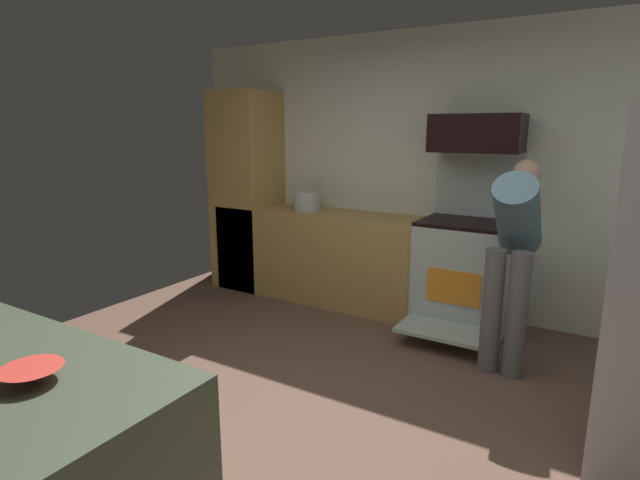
# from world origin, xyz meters

# --- Properties ---
(ground_plane) EXTENTS (5.20, 4.80, 0.02)m
(ground_plane) POSITION_xyz_m (0.00, 0.00, -0.01)
(ground_plane) COLOR brown
(wall_back) EXTENTS (5.20, 0.12, 2.60)m
(wall_back) POSITION_xyz_m (0.00, 2.34, 1.30)
(wall_back) COLOR silver
(wall_back) RESTS_ON ground
(lower_cabinet_run) EXTENTS (2.40, 0.60, 0.90)m
(lower_cabinet_run) POSITION_xyz_m (-0.90, 1.98, 0.45)
(lower_cabinet_run) COLOR #B08C4B
(lower_cabinet_run) RESTS_ON ground
(cabinet_column) EXTENTS (0.60, 0.60, 2.10)m
(cabinet_column) POSITION_xyz_m (-1.90, 1.98, 1.05)
(cabinet_column) COLOR #B08C4B
(cabinet_column) RESTS_ON ground
(oven_range) EXTENTS (0.76, 1.04, 1.52)m
(oven_range) POSITION_xyz_m (0.51, 1.97, 0.51)
(oven_range) COLOR #B0C1B7
(oven_range) RESTS_ON ground
(microwave) EXTENTS (0.74, 0.38, 0.32)m
(microwave) POSITION_xyz_m (0.51, 2.06, 1.68)
(microwave) COLOR black
(microwave) RESTS_ON oven_range
(person_cook) EXTENTS (0.31, 0.65, 1.50)m
(person_cook) POSITION_xyz_m (0.99, 1.38, 0.90)
(person_cook) COLOR #5E5E5E
(person_cook) RESTS_ON ground
(mixing_bowl_small) EXTENTS (0.20, 0.20, 0.05)m
(mixing_bowl_small) POSITION_xyz_m (-0.01, -1.45, 0.92)
(mixing_bowl_small) COLOR red
(mixing_bowl_small) RESTS_ON counter_island
(stock_pot) EXTENTS (0.28, 0.28, 0.19)m
(stock_pot) POSITION_xyz_m (-1.13, 1.98, 1.00)
(stock_pot) COLOR #B2BAB6
(stock_pot) RESTS_ON lower_cabinet_run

